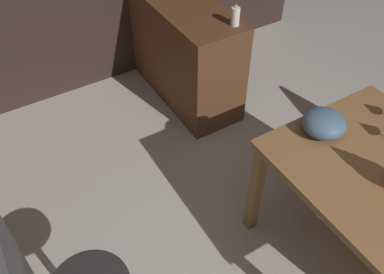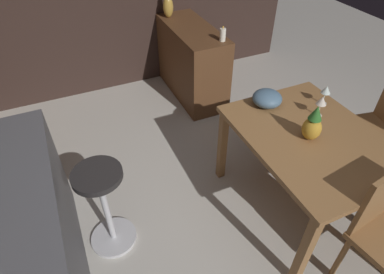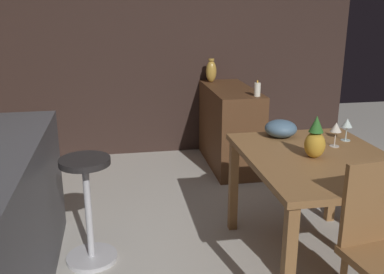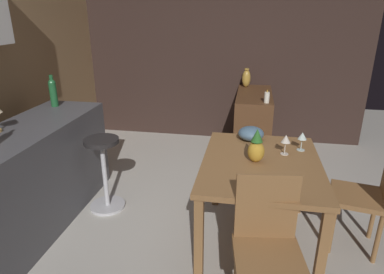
{
  "view_description": "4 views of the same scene",
  "coord_description": "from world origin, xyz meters",
  "px_view_note": "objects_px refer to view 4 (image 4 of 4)",
  "views": [
    {
      "loc": [
        -0.44,
        1.0,
        2.22
      ],
      "look_at": [
        0.77,
        0.27,
        0.81
      ],
      "focal_mm": 38.22,
      "sensor_mm": 36.0,
      "label": 1
    },
    {
      "loc": [
        -1.12,
        1.0,
        2.17
      ],
      "look_at": [
        0.42,
        0.31,
        0.72
      ],
      "focal_mm": 30.25,
      "sensor_mm": 36.0,
      "label": 2
    },
    {
      "loc": [
        -2.27,
        0.76,
        1.64
      ],
      "look_at": [
        0.55,
        0.26,
        0.76
      ],
      "focal_mm": 40.77,
      "sensor_mm": 36.0,
      "label": 3
    },
    {
      "loc": [
        -2.3,
        -0.34,
        1.82
      ],
      "look_at": [
        0.63,
        0.18,
        0.69
      ],
      "focal_mm": 31.44,
      "sensor_mm": 36.0,
      "label": 4
    }
  ],
  "objects_px": {
    "wine_glass_left": "(286,140)",
    "vase_brass": "(246,78)",
    "bar_stool": "(104,172)",
    "dining_table": "(261,172)",
    "pillar_candle_tall": "(267,97)",
    "wine_glass_right": "(302,137)",
    "pineapple_centerpiece": "(256,148)",
    "sideboard_cabinet": "(253,124)",
    "chair_by_doorway": "(370,191)",
    "fruit_bowl": "(251,134)",
    "wine_bottle_green": "(53,91)",
    "chair_near_window": "(267,244)"
  },
  "relations": [
    {
      "from": "wine_glass_left",
      "to": "vase_brass",
      "type": "relative_size",
      "value": 0.64
    },
    {
      "from": "bar_stool",
      "to": "vase_brass",
      "type": "height_order",
      "value": "vase_brass"
    },
    {
      "from": "bar_stool",
      "to": "vase_brass",
      "type": "distance_m",
      "value": 2.4
    },
    {
      "from": "dining_table",
      "to": "pillar_candle_tall",
      "type": "bearing_deg",
      "value": -2.72
    },
    {
      "from": "wine_glass_right",
      "to": "pineapple_centerpiece",
      "type": "xyz_separation_m",
      "value": [
        -0.29,
        0.37,
        -0.01
      ]
    },
    {
      "from": "sideboard_cabinet",
      "to": "wine_glass_right",
      "type": "xyz_separation_m",
      "value": [
        -1.62,
        -0.39,
        0.45
      ]
    },
    {
      "from": "pineapple_centerpiece",
      "to": "chair_by_doorway",
      "type": "bearing_deg",
      "value": -83.9
    },
    {
      "from": "wine_glass_right",
      "to": "vase_brass",
      "type": "distance_m",
      "value": 2.05
    },
    {
      "from": "fruit_bowl",
      "to": "chair_by_doorway",
      "type": "bearing_deg",
      "value": -110.91
    },
    {
      "from": "pillar_candle_tall",
      "to": "dining_table",
      "type": "bearing_deg",
      "value": 177.28
    },
    {
      "from": "sideboard_cabinet",
      "to": "wine_glass_right",
      "type": "height_order",
      "value": "wine_glass_right"
    },
    {
      "from": "fruit_bowl",
      "to": "bar_stool",
      "type": "bearing_deg",
      "value": 96.71
    },
    {
      "from": "fruit_bowl",
      "to": "wine_bottle_green",
      "type": "xyz_separation_m",
      "value": [
        0.19,
        1.98,
        0.25
      ]
    },
    {
      "from": "pineapple_centerpiece",
      "to": "wine_bottle_green",
      "type": "distance_m",
      "value": 2.13
    },
    {
      "from": "fruit_bowl",
      "to": "wine_bottle_green",
      "type": "height_order",
      "value": "wine_bottle_green"
    },
    {
      "from": "bar_stool",
      "to": "wine_bottle_green",
      "type": "distance_m",
      "value": 0.99
    },
    {
      "from": "chair_by_doorway",
      "to": "fruit_bowl",
      "type": "xyz_separation_m",
      "value": [
        0.35,
        0.92,
        0.28
      ]
    },
    {
      "from": "wine_glass_left",
      "to": "wine_glass_right",
      "type": "relative_size",
      "value": 1.05
    },
    {
      "from": "chair_near_window",
      "to": "pillar_candle_tall",
      "type": "distance_m",
      "value": 2.16
    },
    {
      "from": "wine_bottle_green",
      "to": "fruit_bowl",
      "type": "bearing_deg",
      "value": -95.43
    },
    {
      "from": "chair_by_doorway",
      "to": "wine_glass_left",
      "type": "xyz_separation_m",
      "value": [
        0.08,
        0.65,
        0.35
      ]
    },
    {
      "from": "bar_stool",
      "to": "vase_brass",
      "type": "xyz_separation_m",
      "value": [
        1.98,
        -1.24,
        0.56
      ]
    },
    {
      "from": "sideboard_cabinet",
      "to": "chair_near_window",
      "type": "xyz_separation_m",
      "value": [
        -2.57,
        -0.11,
        0.1
      ]
    },
    {
      "from": "sideboard_cabinet",
      "to": "chair_near_window",
      "type": "relative_size",
      "value": 1.2
    },
    {
      "from": "dining_table",
      "to": "vase_brass",
      "type": "bearing_deg",
      "value": 4.75
    },
    {
      "from": "sideboard_cabinet",
      "to": "wine_glass_left",
      "type": "distance_m",
      "value": 1.8
    },
    {
      "from": "dining_table",
      "to": "vase_brass",
      "type": "relative_size",
      "value": 4.54
    },
    {
      "from": "wine_glass_left",
      "to": "wine_bottle_green",
      "type": "bearing_deg",
      "value": 78.5
    },
    {
      "from": "sideboard_cabinet",
      "to": "vase_brass",
      "type": "relative_size",
      "value": 4.31
    },
    {
      "from": "chair_near_window",
      "to": "fruit_bowl",
      "type": "bearing_deg",
      "value": 6.62
    },
    {
      "from": "sideboard_cabinet",
      "to": "wine_bottle_green",
      "type": "distance_m",
      "value": 2.45
    },
    {
      "from": "pillar_candle_tall",
      "to": "wine_bottle_green",
      "type": "bearing_deg",
      "value": 111.12
    },
    {
      "from": "pillar_candle_tall",
      "to": "vase_brass",
      "type": "height_order",
      "value": "vase_brass"
    },
    {
      "from": "wine_glass_right",
      "to": "pineapple_centerpiece",
      "type": "distance_m",
      "value": 0.46
    },
    {
      "from": "chair_near_window",
      "to": "wine_glass_right",
      "type": "distance_m",
      "value": 1.05
    },
    {
      "from": "bar_stool",
      "to": "pillar_candle_tall",
      "type": "distance_m",
      "value": 1.97
    },
    {
      "from": "chair_near_window",
      "to": "bar_stool",
      "type": "xyz_separation_m",
      "value": [
        0.96,
        1.47,
        -0.12
      ]
    },
    {
      "from": "chair_by_doorway",
      "to": "dining_table",
      "type": "bearing_deg",
      "value": 95.9
    },
    {
      "from": "wine_glass_left",
      "to": "pineapple_centerpiece",
      "type": "bearing_deg",
      "value": 128.09
    },
    {
      "from": "chair_by_doorway",
      "to": "pillar_candle_tall",
      "type": "xyz_separation_m",
      "value": [
        1.37,
        0.77,
        0.37
      ]
    },
    {
      "from": "wine_glass_left",
      "to": "pillar_candle_tall",
      "type": "bearing_deg",
      "value": 5.0
    },
    {
      "from": "sideboard_cabinet",
      "to": "pillar_candle_tall",
      "type": "bearing_deg",
      "value": -163.04
    },
    {
      "from": "dining_table",
      "to": "pillar_candle_tall",
      "type": "relative_size",
      "value": 7.74
    },
    {
      "from": "pineapple_centerpiece",
      "to": "vase_brass",
      "type": "xyz_separation_m",
      "value": [
        2.27,
        0.14,
        0.09
      ]
    },
    {
      "from": "pineapple_centerpiece",
      "to": "pillar_candle_tall",
      "type": "relative_size",
      "value": 1.75
    },
    {
      "from": "dining_table",
      "to": "wine_glass_left",
      "type": "height_order",
      "value": "wine_glass_left"
    },
    {
      "from": "bar_stool",
      "to": "wine_glass_left",
      "type": "relative_size",
      "value": 4.4
    },
    {
      "from": "wine_glass_left",
      "to": "pillar_candle_tall",
      "type": "xyz_separation_m",
      "value": [
        1.28,
        0.11,
        0.02
      ]
    },
    {
      "from": "fruit_bowl",
      "to": "vase_brass",
      "type": "bearing_deg",
      "value": 3.11
    },
    {
      "from": "sideboard_cabinet",
      "to": "wine_glass_right",
      "type": "distance_m",
      "value": 1.72
    }
  ]
}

